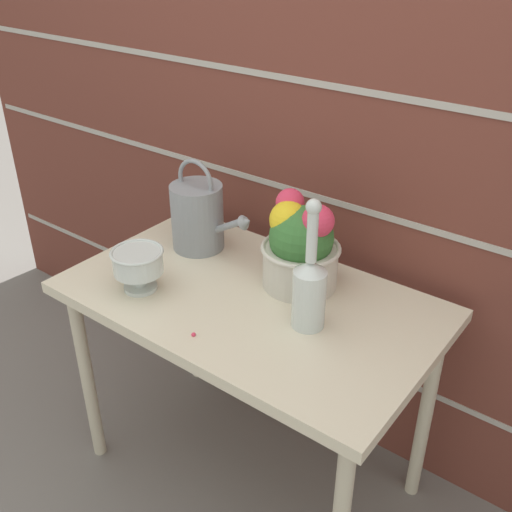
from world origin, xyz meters
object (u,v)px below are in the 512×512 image
at_px(flower_planter, 300,245).
at_px(glass_decanter, 309,287).
at_px(watering_can, 198,215).
at_px(crystal_pedestal_bowl, 138,263).

relative_size(flower_planter, glass_decanter, 0.76).
bearing_deg(watering_can, glass_decanter, -15.94).
xyz_separation_m(crystal_pedestal_bowl, flower_planter, (0.36, 0.31, 0.04)).
xyz_separation_m(flower_planter, glass_decanter, (0.14, -0.16, -0.01)).
relative_size(watering_can, crystal_pedestal_bowl, 2.03).
bearing_deg(watering_can, flower_planter, 1.09).
bearing_deg(flower_planter, crystal_pedestal_bowl, -139.37).
relative_size(watering_can, glass_decanter, 0.85).
height_order(watering_can, glass_decanter, glass_decanter).
height_order(watering_can, crystal_pedestal_bowl, watering_can).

